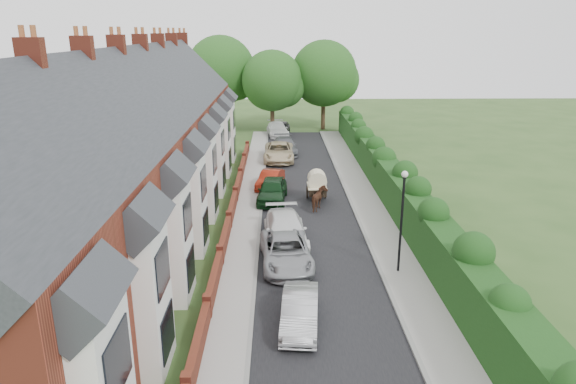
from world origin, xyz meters
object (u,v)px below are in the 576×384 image
Objects in this scene: lamppost at (402,209)px; car_beige at (279,152)px; car_grey at (285,146)px; horse_cart at (317,184)px; car_black at (281,128)px; horse at (319,199)px; car_white at (286,230)px; car_red at (270,179)px; car_green at (272,190)px; car_silver_b at (286,251)px; car_silver_a at (300,311)px.

car_beige is at bearing 104.13° from lamppost.
horse_cart is (1.98, -14.25, 0.48)m from car_grey.
car_black is (-5.39, 34.60, -2.55)m from lamppost.
lamppost is 10.04m from horse.
lamppost reaches higher than car_white.
car_red is (-0.97, 10.55, -0.14)m from car_white.
car_black is at bearing 101.06° from car_red.
car_green is 14.33m from car_grey.
lamppost reaches higher than car_green.
horse reaches higher than car_grey.
car_silver_b is 1.12× the size of car_green.
horse_cart is (3.26, -3.13, 0.58)m from car_red.
car_silver_a is 5.62m from car_silver_b.
car_green is at bearing 119.25° from lamppost.
car_silver_a is at bearing -89.90° from car_silver_b.
car_silver_b is 1.19× the size of car_black.
car_green reaches higher than car_grey.
horse is at bearing -86.51° from car_grey.
car_silver_b is 0.92× the size of car_beige.
car_silver_b is 2.91× the size of horse.
car_black is (1.01, 20.33, 0.10)m from car_red.
car_white is 1.16× the size of car_green.
car_grey is at bearing 84.75° from car_silver_b.
car_white is 7.78m from horse_cart.
car_silver_a is 2.23× the size of horse.
lamppost is at bearing -55.79° from car_green.
car_silver_a is 0.92× the size of car_black.
car_silver_a is 0.77× the size of car_silver_b.
car_grey is 1.74× the size of horse_cart.
lamppost is at bearing -82.07° from car_grey.
car_green is at bearing -97.88° from car_grey.
horse_cart is at bearing -76.69° from car_beige.
car_silver_a is 39.20m from car_black.
car_red is 4.55m from horse_cart.
horse is at bearing -90.00° from horse_cart.
lamppost reaches higher than car_black.
lamppost is 15.86m from car_red.
car_beige is 1.92× the size of horse_cart.
horse_cart reaches higher than car_grey.
horse_cart reaches higher than car_silver_a.
car_white is at bearing -94.29° from car_grey.
lamppost is 7.29m from car_silver_a.
car_green reaches higher than car_black.
car_silver_a is 1.35× the size of horse_cart.
car_silver_b is at bearing -88.55° from car_beige.
car_black is at bearing 85.32° from car_white.
car_red is at bearing -86.99° from car_black.
car_white is 18.96m from car_beige.
car_green reaches higher than car_white.
car_black is 2.43× the size of horse.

